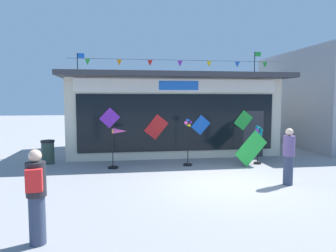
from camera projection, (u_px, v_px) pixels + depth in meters
ground_plane at (225, 183)px, 9.44m from camera, size 80.00×80.00×0.00m
kite_shop_building at (170, 113)px, 15.32m from camera, size 9.56×5.71×4.88m
wind_spinner_far_left at (118, 140)px, 11.40m from camera, size 0.73×0.37×1.48m
wind_spinner_left at (188, 139)px, 11.83m from camera, size 0.34×0.34×1.80m
wind_spinner_center_left at (259, 136)px, 12.12m from camera, size 0.44×0.29×1.52m
person_near_camera at (36, 195)px, 5.41m from camera, size 0.34×0.46×1.68m
person_mid_plaza at (289, 156)px, 9.20m from camera, size 0.34×0.34×1.68m
trash_bin at (48, 152)px, 12.24m from camera, size 0.52×0.52×0.92m
display_kite_on_ground at (251, 148)px, 11.75m from camera, size 1.36×0.24×1.36m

